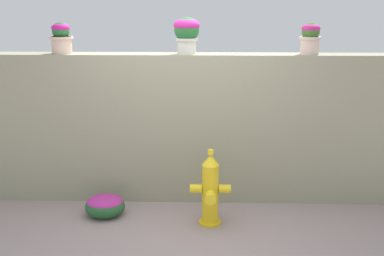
{
  "coord_description": "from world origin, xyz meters",
  "views": [
    {
      "loc": [
        0.24,
        -4.57,
        2.41
      ],
      "look_at": [
        0.09,
        0.83,
        0.97
      ],
      "focal_mm": 43.89,
      "sensor_mm": 36.0,
      "label": 1
    }
  ],
  "objects_px": {
    "flower_bush_left": "(105,205)",
    "potted_plant_1": "(61,37)",
    "potted_plant_3": "(310,37)",
    "fire_hydrant": "(210,191)",
    "potted_plant_2": "(187,31)"
  },
  "relations": [
    {
      "from": "potted_plant_3",
      "to": "fire_hydrant",
      "type": "relative_size",
      "value": 0.42
    },
    {
      "from": "fire_hydrant",
      "to": "flower_bush_left",
      "type": "height_order",
      "value": "fire_hydrant"
    },
    {
      "from": "potted_plant_2",
      "to": "fire_hydrant",
      "type": "distance_m",
      "value": 1.87
    },
    {
      "from": "flower_bush_left",
      "to": "potted_plant_2",
      "type": "bearing_deg",
      "value": 31.09
    },
    {
      "from": "fire_hydrant",
      "to": "flower_bush_left",
      "type": "bearing_deg",
      "value": 171.73
    },
    {
      "from": "potted_plant_3",
      "to": "flower_bush_left",
      "type": "distance_m",
      "value": 3.1
    },
    {
      "from": "potted_plant_1",
      "to": "fire_hydrant",
      "type": "bearing_deg",
      "value": -23.06
    },
    {
      "from": "potted_plant_1",
      "to": "flower_bush_left",
      "type": "bearing_deg",
      "value": -46.31
    },
    {
      "from": "potted_plant_2",
      "to": "fire_hydrant",
      "type": "bearing_deg",
      "value": -68.98
    },
    {
      "from": "potted_plant_1",
      "to": "potted_plant_2",
      "type": "height_order",
      "value": "potted_plant_2"
    },
    {
      "from": "potted_plant_2",
      "to": "potted_plant_3",
      "type": "bearing_deg",
      "value": -0.05
    },
    {
      "from": "potted_plant_3",
      "to": "flower_bush_left",
      "type": "xyz_separation_m",
      "value": [
        -2.38,
        -0.56,
        -1.9
      ]
    },
    {
      "from": "potted_plant_2",
      "to": "flower_bush_left",
      "type": "relative_size",
      "value": 0.92
    },
    {
      "from": "flower_bush_left",
      "to": "potted_plant_1",
      "type": "bearing_deg",
      "value": 133.69
    },
    {
      "from": "potted_plant_1",
      "to": "potted_plant_3",
      "type": "xyz_separation_m",
      "value": [
        2.93,
        -0.01,
        0.01
      ]
    }
  ]
}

